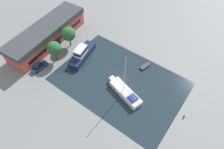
{
  "coord_description": "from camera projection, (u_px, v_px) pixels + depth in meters",
  "views": [
    {
      "loc": [
        -26.9,
        -17.46,
        42.21
      ],
      "look_at": [
        0.0,
        2.48,
        1.0
      ],
      "focal_mm": 32.0,
      "sensor_mm": 36.0,
      "label": 1
    }
  ],
  "objects": [
    {
      "name": "warehouse_building",
      "position": [
        47.0,
        34.0,
        60.62
      ],
      "size": [
        28.16,
        10.18,
        5.76
      ],
      "rotation": [
        0.0,
        0.0,
        0.09
      ],
      "color": "#C64C3D",
      "rests_on": "ground"
    },
    {
      "name": "quay_tree_by_water",
      "position": [
        69.0,
        34.0,
        58.32
      ],
      "size": [
        4.18,
        4.18,
        6.56
      ],
      "color": "brown",
      "rests_on": "ground"
    },
    {
      "name": "parked_car",
      "position": [
        39.0,
        66.0,
        55.17
      ],
      "size": [
        4.75,
        2.07,
        1.62
      ],
      "rotation": [
        0.0,
        0.0,
        4.68
      ],
      "color": "navy",
      "rests_on": "ground"
    },
    {
      "name": "water_canal",
      "position": [
        119.0,
        81.0,
        52.94
      ],
      "size": [
        22.77,
        33.09,
        0.01
      ],
      "primitive_type": "cube",
      "color": "#1E2D38",
      "rests_on": "ground"
    },
    {
      "name": "quay_tree_near_building",
      "position": [
        54.0,
        48.0,
        54.49
      ],
      "size": [
        3.88,
        3.88,
        6.4
      ],
      "color": "brown",
      "rests_on": "ground"
    },
    {
      "name": "motor_cruiser",
      "position": [
        82.0,
        54.0,
        57.41
      ],
      "size": [
        11.3,
        5.3,
        3.93
      ],
      "rotation": [
        0.0,
        0.0,
        1.77
      ],
      "color": "#19234C",
      "rests_on": "water_canal"
    },
    {
      "name": "small_dinghy",
      "position": [
        145.0,
        66.0,
        55.97
      ],
      "size": [
        3.55,
        1.95,
        0.5
      ],
      "rotation": [
        0.0,
        0.0,
        4.5
      ],
      "color": "#23282D",
      "rests_on": "water_canal"
    },
    {
      "name": "sailboat_moored",
      "position": [
        125.0,
        92.0,
        49.78
      ],
      "size": [
        5.4,
        10.97,
        12.95
      ],
      "rotation": [
        0.0,
        0.0,
        -0.28
      ],
      "color": "white",
      "rests_on": "water_canal"
    },
    {
      "name": "ground_plane",
      "position": [
        119.0,
        81.0,
        52.95
      ],
      "size": [
        440.0,
        440.0,
        0.0
      ],
      "primitive_type": "plane",
      "color": "gray"
    },
    {
      "name": "mooring_bollard",
      "position": [
        184.0,
        116.0,
        46.07
      ],
      "size": [
        0.34,
        0.34,
        0.67
      ],
      "color": "black",
      "rests_on": "ground"
    }
  ]
}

